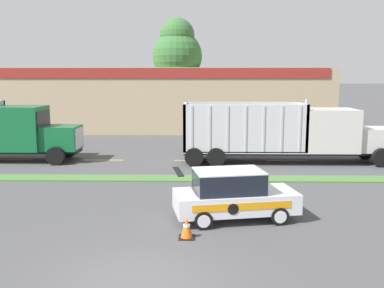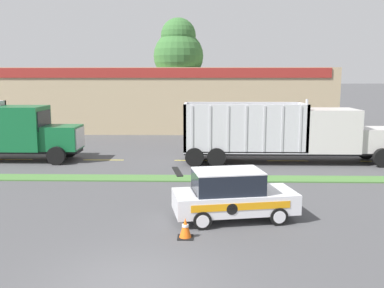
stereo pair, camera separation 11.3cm
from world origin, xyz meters
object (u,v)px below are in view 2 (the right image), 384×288
at_px(dump_truck_trail, 308,135).
at_px(dump_truck_mid, 2,133).
at_px(traffic_cone, 185,228).
at_px(rally_car, 232,195).

bearing_deg(dump_truck_trail, dump_truck_mid, 179.55).
distance_m(dump_truck_mid, traffic_cone, 16.31).
bearing_deg(rally_car, traffic_cone, -130.69).
bearing_deg(dump_truck_mid, rally_car, -38.53).
height_order(dump_truck_trail, rally_car, dump_truck_trail).
height_order(dump_truck_trail, traffic_cone, dump_truck_trail).
bearing_deg(rally_car, dump_truck_trail, 63.54).
bearing_deg(traffic_cone, dump_truck_trail, 61.07).
relative_size(dump_truck_trail, traffic_cone, 18.95).
bearing_deg(dump_truck_trail, traffic_cone, -118.93).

